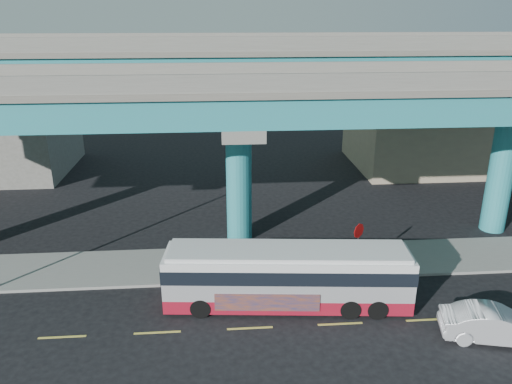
{
  "coord_description": "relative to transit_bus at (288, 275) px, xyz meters",
  "views": [
    {
      "loc": [
        -1.19,
        -18.66,
        13.04
      ],
      "look_at": [
        0.61,
        4.0,
        4.76
      ],
      "focal_mm": 35.0,
      "sensor_mm": 36.0,
      "label": 1
    }
  ],
  "objects": [
    {
      "name": "lane_markings",
      "position": [
        -1.87,
        -1.74,
        -1.58
      ],
      "size": [
        58.0,
        0.12,
        0.01
      ],
      "color": "#D8C64C",
      "rests_on": "ground"
    },
    {
      "name": "stop_sign",
      "position": [
        4.05,
        2.74,
        0.5
      ],
      "size": [
        0.65,
        0.51,
        2.67
      ],
      "rotation": [
        0.0,
        0.0,
        0.26
      ],
      "color": "gray",
      "rests_on": "sidewalk"
    },
    {
      "name": "sedan",
      "position": [
        8.28,
        -3.31,
        -0.87
      ],
      "size": [
        3.47,
        5.04,
        1.44
      ],
      "primitive_type": "imported",
      "rotation": [
        0.0,
        0.0,
        1.34
      ],
      "color": "silver",
      "rests_on": "ground"
    },
    {
      "name": "viaduct",
      "position": [
        -1.87,
        7.67,
        7.55
      ],
      "size": [
        52.0,
        12.4,
        11.7
      ],
      "color": "teal",
      "rests_on": "ground"
    },
    {
      "name": "ground",
      "position": [
        -1.87,
        -1.44,
        -1.59
      ],
      "size": [
        120.0,
        120.0,
        0.0
      ],
      "primitive_type": "plane",
      "color": "black",
      "rests_on": "ground"
    },
    {
      "name": "building_beige",
      "position": [
        16.13,
        21.54,
        1.92
      ],
      "size": [
        14.0,
        10.23,
        7.0
      ],
      "color": "tan",
      "rests_on": "ground"
    },
    {
      "name": "sidewalk",
      "position": [
        -1.87,
        4.06,
        -1.51
      ],
      "size": [
        70.0,
        4.0,
        0.15
      ],
      "primitive_type": "cube",
      "color": "gray",
      "rests_on": "ground"
    },
    {
      "name": "transit_bus",
      "position": [
        0.0,
        0.0,
        0.0
      ],
      "size": [
        11.46,
        3.47,
        2.9
      ],
      "rotation": [
        0.0,
        0.0,
        -0.09
      ],
      "color": "maroon",
      "rests_on": "ground"
    }
  ]
}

